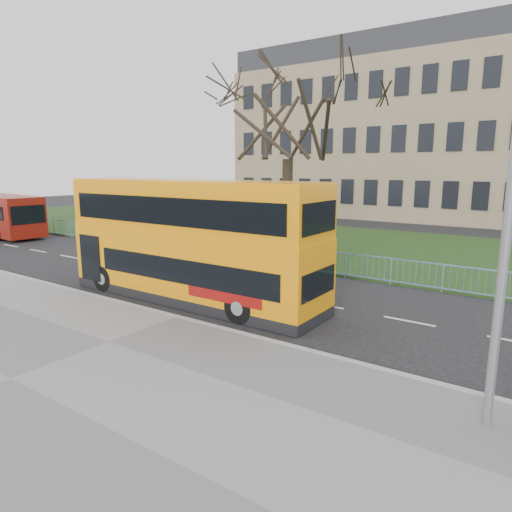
{
  "coord_description": "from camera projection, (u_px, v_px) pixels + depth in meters",
  "views": [
    {
      "loc": [
        9.84,
        -11.32,
        4.74
      ],
      "look_at": [
        1.23,
        1.0,
        1.78
      ],
      "focal_mm": 32.0,
      "sensor_mm": 36.0,
      "label": 1
    }
  ],
  "objects": [
    {
      "name": "ground",
      "position": [
        210.0,
        308.0,
        15.55
      ],
      "size": [
        120.0,
        120.0,
        0.0
      ],
      "primitive_type": "plane",
      "color": "black",
      "rests_on": "ground"
    },
    {
      "name": "pavement",
      "position": [
        11.0,
        381.0,
        10.11
      ],
      "size": [
        80.0,
        10.5,
        0.12
      ],
      "primitive_type": "cube",
      "color": "slate",
      "rests_on": "ground"
    },
    {
      "name": "kerb",
      "position": [
        177.0,
        318.0,
        14.29
      ],
      "size": [
        80.0,
        0.2,
        0.14
      ],
      "primitive_type": "cube",
      "color": "#969699",
      "rests_on": "ground"
    },
    {
      "name": "grass_verge",
      "position": [
        367.0,
        247.0,
        27.04
      ],
      "size": [
        80.0,
        15.4,
        0.08
      ],
      "primitive_type": "cube",
      "color": "#193312",
      "rests_on": "ground"
    },
    {
      "name": "guard_railing",
      "position": [
        304.0,
        260.0,
        20.75
      ],
      "size": [
        40.0,
        0.12,
        1.1
      ],
      "primitive_type": null,
      "color": "#739FCD",
      "rests_on": "ground"
    },
    {
      "name": "bare_tree",
      "position": [
        288.0,
        141.0,
        24.1
      ],
      "size": [
        8.4,
        8.4,
        11.99
      ],
      "primitive_type": null,
      "color": "black",
      "rests_on": "grass_verge"
    },
    {
      "name": "civic_building",
      "position": [
        401.0,
        143.0,
        45.15
      ],
      "size": [
        30.0,
        15.0,
        14.0
      ],
      "primitive_type": "cube",
      "color": "#847554",
      "rests_on": "ground"
    },
    {
      "name": "yellow_bus",
      "position": [
        191.0,
        238.0,
        16.07
      ],
      "size": [
        10.07,
        2.46,
        4.22
      ],
      "rotation": [
        0.0,
        0.0,
        0.0
      ],
      "color": "orange",
      "rests_on": "ground"
    },
    {
      "name": "street_lamp",
      "position": [
        507.0,
        165.0,
        7.47
      ],
      "size": [
        1.8,
        0.29,
        8.47
      ],
      "rotation": [
        0.0,
        0.0,
        0.07
      ],
      "color": "gray",
      "rests_on": "pavement"
    }
  ]
}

